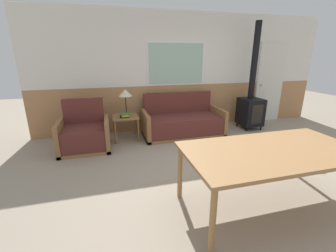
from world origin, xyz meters
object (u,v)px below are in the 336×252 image
Objects in this scene: couch at (183,123)px; armchair at (85,135)px; table_lamp at (125,94)px; side_table at (126,120)px; wood_stove at (251,103)px; dining_table at (272,154)px.

armchair is at bearing -171.54° from couch.
couch is 2.12m from armchair.
table_lamp reaches higher than armchair.
table_lamp is at bearing 173.98° from couch.
side_table is (0.82, 0.35, 0.15)m from armchair.
armchair is 3.87m from wood_stove.
armchair is 1.69× the size of table_lamp.
couch is 2.76m from dining_table.
armchair is at bearing -175.41° from wood_stove.
table_lamp reaches higher than side_table.
armchair reaches higher than side_table.
side_table is (-1.28, 0.04, 0.16)m from couch.
wood_stove is at bearing -2.56° from table_lamp.
table_lamp is at bearing 115.74° from dining_table.
table_lamp reaches higher than dining_table.
side_table is 3.04m from wood_stove.
table_lamp is 3.02m from wood_stove.
armchair is (-2.09, -0.31, 0.01)m from couch.
dining_table is 3.17m from wood_stove.
dining_table is (0.14, -2.73, 0.42)m from couch.
wood_stove is (3.03, -0.04, 0.20)m from side_table.
couch is 3.23× the size of table_lamp.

